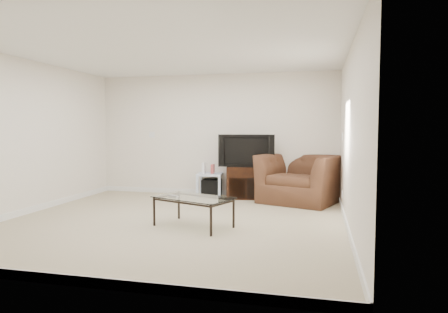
% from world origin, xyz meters
% --- Properties ---
extents(floor, '(5.00, 5.00, 0.00)m').
position_xyz_m(floor, '(0.00, 0.00, 0.00)').
color(floor, tan).
rests_on(floor, ground).
extents(ceiling, '(5.00, 5.00, 0.00)m').
position_xyz_m(ceiling, '(0.00, 0.00, 2.50)').
color(ceiling, white).
rests_on(ceiling, ground).
extents(wall_back, '(5.00, 0.02, 2.50)m').
position_xyz_m(wall_back, '(0.00, 2.50, 1.25)').
color(wall_back, silver).
rests_on(wall_back, ground).
extents(wall_left, '(0.02, 5.00, 2.50)m').
position_xyz_m(wall_left, '(-2.50, 0.00, 1.25)').
color(wall_left, silver).
rests_on(wall_left, ground).
extents(wall_right, '(0.02, 5.00, 2.50)m').
position_xyz_m(wall_right, '(2.50, 0.00, 1.25)').
color(wall_right, silver).
rests_on(wall_right, ground).
extents(plate_back, '(0.12, 0.02, 0.12)m').
position_xyz_m(plate_back, '(-1.40, 2.49, 1.25)').
color(plate_back, white).
rests_on(plate_back, wall_back).
extents(plate_right_switch, '(0.02, 0.09, 0.13)m').
position_xyz_m(plate_right_switch, '(2.49, 1.60, 1.25)').
color(plate_right_switch, white).
rests_on(plate_right_switch, wall_right).
extents(plate_right_outlet, '(0.02, 0.08, 0.12)m').
position_xyz_m(plate_right_outlet, '(2.49, 1.30, 0.30)').
color(plate_right_outlet, white).
rests_on(plate_right_outlet, wall_right).
extents(tv_stand, '(0.83, 0.63, 0.64)m').
position_xyz_m(tv_stand, '(0.71, 2.28, 0.32)').
color(tv_stand, black).
rests_on(tv_stand, floor).
extents(dvd_player, '(0.42, 0.32, 0.05)m').
position_xyz_m(dvd_player, '(0.71, 2.24, 0.53)').
color(dvd_player, black).
rests_on(dvd_player, tv_stand).
extents(television, '(1.04, 0.31, 0.63)m').
position_xyz_m(television, '(0.71, 2.25, 0.95)').
color(television, black).
rests_on(television, tv_stand).
extents(side_table, '(0.55, 0.55, 0.47)m').
position_xyz_m(side_table, '(-0.05, 2.28, 0.24)').
color(side_table, '#A9BACC').
rests_on(side_table, floor).
extents(subwoofer, '(0.37, 0.37, 0.36)m').
position_xyz_m(subwoofer, '(-0.02, 2.30, 0.17)').
color(subwoofer, black).
rests_on(subwoofer, floor).
extents(game_console, '(0.05, 0.16, 0.22)m').
position_xyz_m(game_console, '(-0.17, 2.25, 0.58)').
color(game_console, white).
rests_on(game_console, side_table).
extents(game_case, '(0.05, 0.14, 0.19)m').
position_xyz_m(game_case, '(0.01, 2.27, 0.57)').
color(game_case, '#CC4C4C').
rests_on(game_case, side_table).
extents(recliner, '(1.60, 1.31, 1.20)m').
position_xyz_m(recliner, '(1.76, 2.05, 0.60)').
color(recliner, '#4B3522').
rests_on(recliner, floor).
extents(coffee_table, '(1.22, 0.96, 0.42)m').
position_xyz_m(coffee_table, '(0.39, -0.21, 0.21)').
color(coffee_table, black).
rests_on(coffee_table, floor).
extents(remote, '(0.17, 0.12, 0.02)m').
position_xyz_m(remote, '(0.11, -0.25, 0.43)').
color(remote, '#B2B2B7').
rests_on(remote, coffee_table).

